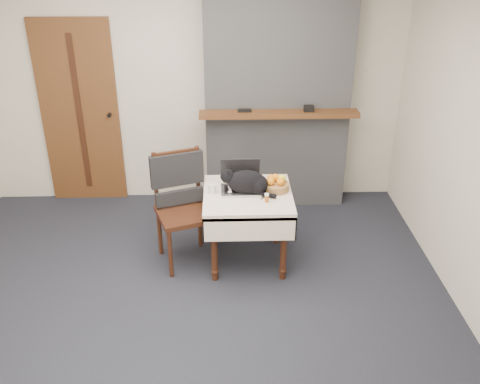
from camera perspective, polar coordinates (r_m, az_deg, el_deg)
The scene contains 12 objects.
ground at distance 4.57m, azimuth -5.86°, elevation -11.78°, with size 4.50×4.50×0.00m, color black.
room_shell at distance 4.17m, azimuth -6.61°, elevation 11.75°, with size 4.52×4.01×2.61m.
door at distance 6.03m, azimuth -16.68°, elevation 7.99°, with size 0.82×0.10×2.00m.
chimney at distance 5.64m, azimuth 4.02°, elevation 10.97°, with size 1.62×0.48×2.60m.
side_table at distance 4.76m, azimuth 0.83°, elevation -1.35°, with size 0.78×0.78×0.70m.
laptop at distance 4.77m, azimuth 0.06°, elevation 1.08°, with size 0.36×0.31×0.26m.
cat at distance 4.67m, azimuth 0.80°, elevation 1.05°, with size 0.50×0.25×0.25m.
cream_jar at distance 4.71m, azimuth -2.97°, elevation 0.33°, with size 0.07×0.07×0.08m, color silver.
pill_bottle at distance 4.56m, azimuth 2.87°, elevation -0.61°, with size 0.04×0.04×0.08m.
fruit_basket at distance 4.76m, azimuth 3.83°, elevation 0.83°, with size 0.24×0.24×0.14m.
desk_clutter at distance 4.73m, azimuth 3.11°, elevation 0.00°, with size 0.13×0.02×0.01m, color black.
chair at distance 4.84m, azimuth -6.39°, elevation -0.00°, with size 0.60×0.59×1.04m.
Camera 1 is at (0.35, -3.55, 2.85)m, focal length 40.00 mm.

